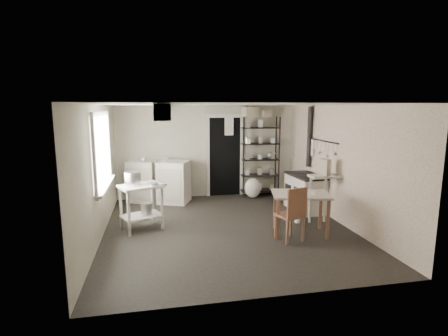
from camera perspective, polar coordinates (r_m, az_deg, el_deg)
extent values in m
plane|color=black|center=(6.70, 0.50, -9.74)|extent=(5.00, 5.00, 0.00)
plane|color=silver|center=(6.32, 0.53, 10.33)|extent=(5.00, 5.00, 0.00)
cube|color=#B9B39D|center=(8.85, -2.75, 2.71)|extent=(4.50, 0.02, 2.30)
cube|color=#B9B39D|center=(4.05, 7.71, -5.97)|extent=(4.50, 0.02, 2.30)
cube|color=#B9B39D|center=(6.36, -19.77, -0.68)|extent=(0.02, 5.00, 2.30)
cube|color=#B9B39D|center=(7.20, 18.33, 0.58)|extent=(0.02, 5.00, 2.30)
cylinder|color=#B7B7B9|center=(6.59, -14.69, -1.92)|extent=(0.37, 0.37, 0.31)
cylinder|color=#B7B7B9|center=(6.50, -11.41, -2.77)|extent=(0.18, 0.18, 0.10)
cylinder|color=#B7B7B9|center=(6.72, -12.51, -6.49)|extent=(0.24, 0.24, 0.23)
imported|color=white|center=(8.45, -9.81, 0.93)|extent=(0.39, 0.39, 0.07)
imported|color=white|center=(8.42, -13.07, 0.82)|extent=(0.15, 0.15, 0.09)
imported|color=white|center=(8.78, 4.05, 4.04)|extent=(0.09, 0.09, 0.18)
cube|color=#BFB499|center=(8.84, 4.30, 8.29)|extent=(0.41, 0.37, 0.24)
cube|color=#BFB499|center=(8.95, 6.73, 8.14)|extent=(0.31, 0.30, 0.16)
cube|color=#BFB499|center=(7.08, 16.13, -0.61)|extent=(0.19, 0.24, 0.31)
imported|color=white|center=(6.26, 14.37, -3.81)|extent=(0.10, 0.10, 0.09)
ellipsoid|color=silver|center=(8.82, 4.71, -3.33)|extent=(0.42, 0.36, 0.50)
cylinder|color=white|center=(7.12, 11.87, -8.12)|extent=(0.14, 0.14, 0.15)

